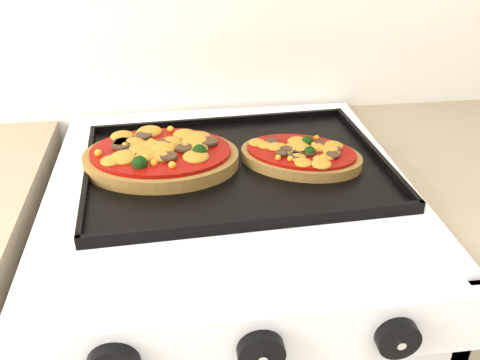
{
  "coord_description": "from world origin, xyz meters",
  "views": [
    {
      "loc": [
        -0.05,
        0.93,
        1.35
      ],
      "look_at": [
        0.04,
        1.67,
        0.92
      ],
      "focal_mm": 40.0,
      "sensor_mm": 36.0,
      "label": 1
    }
  ],
  "objects": [
    {
      "name": "control_panel",
      "position": [
        0.03,
        1.39,
        0.85
      ],
      "size": [
        0.6,
        0.02,
        0.09
      ],
      "primitive_type": "cube",
      "color": "white",
      "rests_on": "stove"
    },
    {
      "name": "pizza_right",
      "position": [
        0.15,
        1.72,
        0.94
      ],
      "size": [
        0.25,
        0.21,
        0.03
      ],
      "primitive_type": null,
      "rotation": [
        0.0,
        0.0,
        -0.42
      ],
      "color": "brown",
      "rests_on": "baking_tray"
    },
    {
      "name": "knob_center",
      "position": [
        0.03,
        1.37,
        0.85
      ],
      "size": [
        0.06,
        0.02,
        0.06
      ],
      "primitive_type": "cylinder",
      "rotation": [
        1.57,
        0.0,
        0.0
      ],
      "color": "black",
      "rests_on": "control_panel"
    },
    {
      "name": "knob_right",
      "position": [
        0.2,
        1.37,
        0.85
      ],
      "size": [
        0.06,
        0.02,
        0.06
      ],
      "primitive_type": "cylinder",
      "rotation": [
        1.57,
        0.0,
        0.0
      ],
      "color": "black",
      "rests_on": "control_panel"
    },
    {
      "name": "pizza_left",
      "position": [
        -0.08,
        1.73,
        0.94
      ],
      "size": [
        0.28,
        0.22,
        0.04
      ],
      "primitive_type": null,
      "rotation": [
        0.0,
        0.0,
        -0.11
      ],
      "color": "brown",
      "rests_on": "baking_tray"
    },
    {
      "name": "baking_tray",
      "position": [
        0.04,
        1.72,
        0.92
      ],
      "size": [
        0.52,
        0.39,
        0.02
      ],
      "primitive_type": "cube",
      "rotation": [
        0.0,
        0.0,
        0.05
      ],
      "color": "black",
      "rests_on": "stove"
    }
  ]
}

